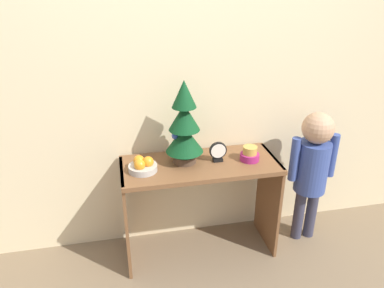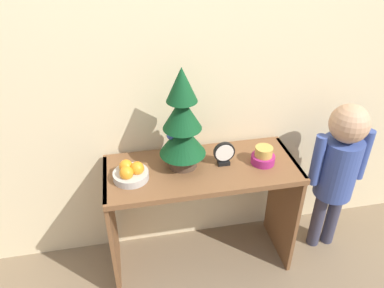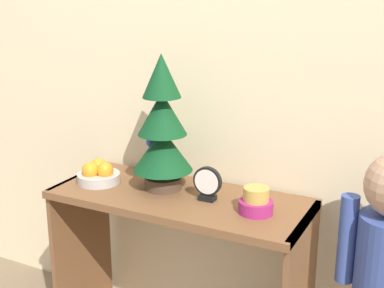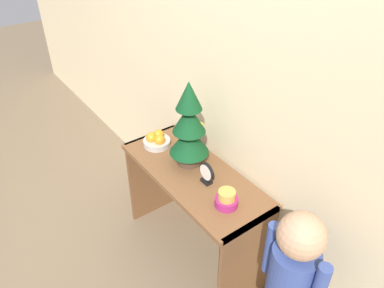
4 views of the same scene
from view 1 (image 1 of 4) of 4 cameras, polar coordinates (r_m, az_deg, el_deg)
ground_plane at (r=2.65m, az=2.18°, el=-18.56°), size 12.00×12.00×0.00m
back_wall at (r=2.44m, az=-0.03°, el=11.47°), size 7.00×0.05×2.50m
console_table at (r=2.49m, az=1.20°, el=-6.34°), size 1.01×0.43×0.70m
mini_tree at (r=2.31m, az=-1.19°, el=2.85°), size 0.24×0.24×0.54m
fruit_bowl at (r=2.32m, az=-7.54°, el=-3.27°), size 0.18×0.18×0.09m
singing_bowl at (r=2.45m, az=8.79°, el=-1.56°), size 0.13×0.13×0.10m
desk_clock at (r=2.40m, az=3.98°, el=-1.22°), size 0.11×0.04×0.13m
child_figure at (r=2.70m, az=17.93°, el=-2.73°), size 0.34×0.22×0.99m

